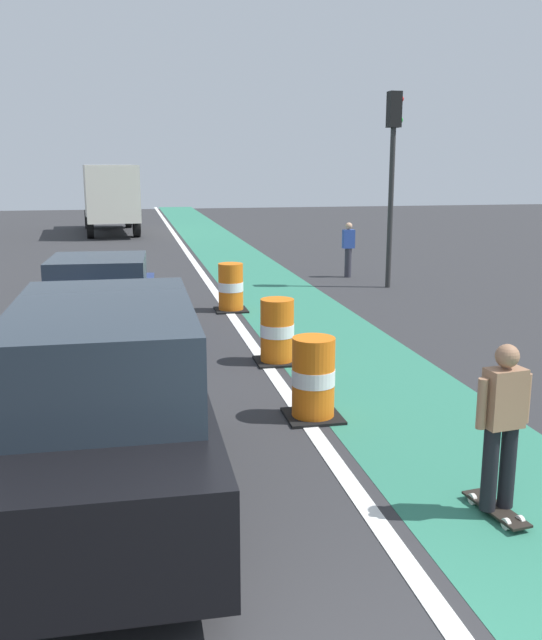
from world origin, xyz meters
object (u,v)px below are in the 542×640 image
Objects in this scene: traffic_barrel_front at (313,379)px; pedestrian_crossing at (348,248)px; delivery_truck_down_block at (110,194)px; traffic_light_corner at (393,155)px; traffic_barrel_back at (231,288)px; traffic_barrel_mid at (277,332)px; parked_suv_nearest at (107,409)px; skateboarder_on_lane at (502,425)px; parked_sedan_second at (101,304)px.

pedestrian_crossing is (4.04, 11.19, 0.33)m from traffic_barrel_front.
delivery_truck_down_block is 18.83m from traffic_light_corner.
traffic_barrel_back is 0.68× the size of pedestrian_crossing.
pedestrian_crossing is at bearing 65.08° from traffic_barrel_mid.
parked_suv_nearest reaches higher than traffic_barrel_back.
delivery_truck_down_block is 16.84m from pedestrian_crossing.
parked_suv_nearest reaches higher than pedestrian_crossing.
parked_suv_nearest reaches higher than traffic_barrel_front.
pedestrian_crossing is (3.01, 14.09, -0.05)m from skateboarder_on_lane.
traffic_light_corner reaches higher than parked_sedan_second.
traffic_barrel_front is 1.00× the size of traffic_barrel_mid.
traffic_barrel_front is 2.68m from traffic_barrel_mid.
skateboarder_on_lane is 1.05× the size of pedestrian_crossing.
pedestrian_crossing is (7.11, -15.24, -0.98)m from delivery_truck_down_block.
parked_sedan_second is at bearing 118.58° from skateboarder_on_lane.
pedestrian_crossing is (-0.54, 1.90, -2.64)m from traffic_light_corner.
traffic_barrel_mid is (-0.95, 5.58, -0.38)m from skateboarder_on_lane.
parked_suv_nearest is at bearing -105.33° from traffic_barrel_back.
traffic_barrel_front is 26.64m from delivery_truck_down_block.
parked_sedan_second is at bearing 92.41° from parked_suv_nearest.
skateboarder_on_lane reaches higher than traffic_barrel_back.
traffic_light_corner reaches higher than traffic_barrel_mid.
traffic_barrel_back is (-0.06, 7.05, 0.00)m from traffic_barrel_front.
delivery_truck_down_block is at bearing 98.83° from traffic_barrel_back.
parked_sedan_second reaches higher than traffic_barrel_back.
traffic_light_corner is (4.58, 9.30, 2.97)m from traffic_barrel_front.
traffic_light_corner is (7.41, 5.12, 2.67)m from parked_sedan_second.
traffic_barrel_back is at bearing 74.67° from parked_suv_nearest.
traffic_light_corner reaches higher than skateboarder_on_lane.
parked_suv_nearest is 2.87× the size of pedestrian_crossing.
skateboarder_on_lane is 3.69m from parked_suv_nearest.
pedestrian_crossing is at bearing 105.91° from traffic_light_corner.
traffic_barrel_back is at bearing 90.47° from traffic_barrel_front.
pedestrian_crossing is at bearing 63.55° from parked_suv_nearest.
parked_sedan_second reaches higher than skateboarder_on_lane.
parked_suv_nearest is 5.47m from traffic_barrel_mid.
traffic_barrel_mid is at bearing 60.92° from parked_suv_nearest.
parked_sedan_second is at bearing -145.36° from traffic_light_corner.
pedestrian_crossing is at bearing 45.29° from traffic_barrel_back.
skateboarder_on_lane reaches higher than traffic_barrel_mid.
traffic_barrel_mid is (0.09, 2.68, 0.00)m from traffic_barrel_front.
pedestrian_crossing is (3.96, 8.51, 0.33)m from traffic_barrel_mid.
parked_sedan_second reaches higher than pedestrian_crossing.
traffic_barrel_back is (2.50, 9.13, -0.50)m from parked_suv_nearest.
skateboarder_on_lane is at bearing -61.42° from parked_sedan_second.
delivery_truck_down_block is 4.80× the size of pedestrian_crossing.
parked_suv_nearest is 6.27m from parked_sedan_second.
traffic_barrel_front is 11.90m from pedestrian_crossing.
traffic_barrel_front is (-1.03, 2.90, -0.38)m from skateboarder_on_lane.
parked_suv_nearest is at bearing -122.12° from traffic_light_corner.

